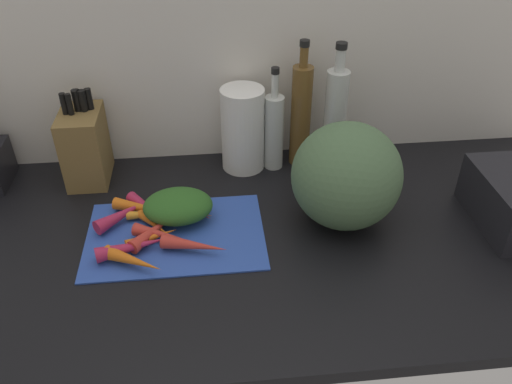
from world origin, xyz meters
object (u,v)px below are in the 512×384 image
(carrot_10, at_px, (187,208))
(carrot_12, at_px, (158,234))
(carrot_4, at_px, (187,213))
(paper_towel_roll, at_px, (243,129))
(carrot_7, at_px, (133,247))
(bottle_1, at_px, (301,114))
(carrot_5, at_px, (123,214))
(carrot_2, at_px, (152,237))
(knife_block, at_px, (85,145))
(carrot_0, at_px, (149,209))
(winter_squash, at_px, (346,176))
(carrot_11, at_px, (152,214))
(cutting_board, at_px, (176,235))
(carrot_1, at_px, (133,261))
(carrot_6, at_px, (154,230))
(carrot_8, at_px, (194,245))
(carrot_9, at_px, (155,225))
(bottle_2, at_px, (335,117))
(bottle_0, at_px, (274,131))
(carrot_3, at_px, (145,208))

(carrot_10, relative_size, carrot_12, 1.24)
(carrot_4, height_order, paper_towel_roll, paper_towel_roll)
(carrot_7, bearing_deg, bottle_1, 39.41)
(carrot_7, bearing_deg, carrot_5, 105.57)
(carrot_5, distance_m, carrot_10, 0.15)
(carrot_2, relative_size, knife_block, 0.48)
(carrot_0, distance_m, paper_towel_roll, 0.34)
(winter_squash, relative_size, knife_block, 1.02)
(carrot_7, bearing_deg, carrot_11, 74.28)
(carrot_0, height_order, knife_block, knife_block)
(carrot_10, xyz_separation_m, knife_block, (-0.26, 0.20, 0.08))
(cutting_board, bearing_deg, knife_block, 130.42)
(carrot_5, bearing_deg, paper_towel_roll, 36.20)
(carrot_1, distance_m, carrot_6, 0.10)
(carrot_0, xyz_separation_m, carrot_12, (0.03, -0.10, 0.00))
(carrot_0, xyz_separation_m, carrot_11, (0.01, -0.02, -0.00))
(carrot_0, xyz_separation_m, paper_towel_roll, (0.25, 0.21, 0.09))
(carrot_5, relative_size, knife_block, 0.58)
(carrot_0, bearing_deg, carrot_1, -96.81)
(cutting_board, distance_m, carrot_8, 0.08)
(carrot_2, relative_size, carrot_9, 0.99)
(cutting_board, bearing_deg, carrot_7, -147.21)
(knife_block, distance_m, bottle_1, 0.58)
(knife_block, height_order, bottle_1, bottle_1)
(carrot_4, distance_m, carrot_8, 0.13)
(carrot_0, relative_size, carrot_6, 1.04)
(carrot_5, height_order, bottle_2, bottle_2)
(carrot_4, xyz_separation_m, paper_towel_roll, (0.16, 0.23, 0.10))
(carrot_8, bearing_deg, paper_towel_roll, 68.62)
(carrot_8, relative_size, carrot_9, 1.23)
(knife_block, bearing_deg, bottle_2, 0.60)
(carrot_4, xyz_separation_m, bottle_0, (0.24, 0.22, 0.09))
(winter_squash, relative_size, bottle_2, 0.73)
(carrot_3, xyz_separation_m, carrot_4, (0.10, -0.02, -0.00))
(carrot_3, relative_size, bottle_2, 0.46)
(carrot_2, distance_m, carrot_6, 0.02)
(carrot_4, relative_size, carrot_5, 0.88)
(bottle_0, bearing_deg, carrot_3, -150.15)
(carrot_9, height_order, winter_squash, winter_squash)
(carrot_3, xyz_separation_m, carrot_7, (-0.02, -0.14, 0.00))
(carrot_4, distance_m, winter_squash, 0.39)
(carrot_2, height_order, carrot_7, carrot_7)
(cutting_board, xyz_separation_m, carrot_11, (-0.06, 0.06, 0.01))
(carrot_6, height_order, carrot_12, carrot_6)
(carrot_11, distance_m, bottle_1, 0.48)
(carrot_1, bearing_deg, bottle_0, 47.24)
(carrot_3, distance_m, carrot_7, 0.14)
(cutting_board, relative_size, carrot_1, 2.96)
(carrot_12, bearing_deg, carrot_6, 133.96)
(carrot_2, bearing_deg, carrot_8, -23.63)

